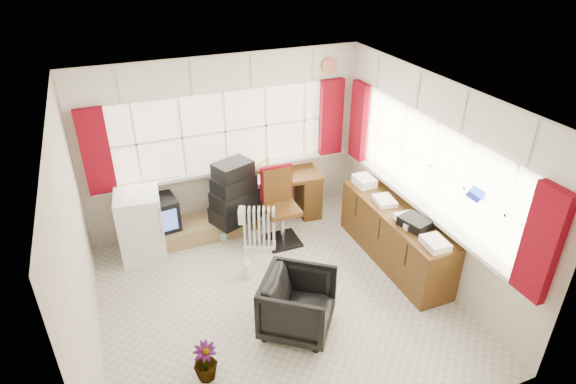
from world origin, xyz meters
name	(u,v)px	position (x,y,z in m)	size (l,w,h in m)	color
ground	(277,301)	(0.00, 0.00, 0.00)	(4.00, 4.00, 0.00)	beige
room_walls	(276,193)	(0.00, 0.00, 1.50)	(4.00, 4.00, 4.00)	beige
window_back	(228,165)	(0.00, 1.94, 0.95)	(3.70, 0.12, 3.60)	beige
window_right	(423,203)	(1.94, 0.00, 0.95)	(0.12, 3.70, 3.60)	beige
curtains	(318,149)	(0.92, 0.93, 1.46)	(3.83, 3.83, 1.15)	maroon
overhead_cabinets	(322,87)	(0.98, 0.98, 2.25)	(3.98, 3.98, 0.48)	white
desk	(278,194)	(0.70, 1.80, 0.40)	(1.31, 0.74, 0.75)	#573414
desk_lamp	(267,164)	(0.50, 1.68, 0.99)	(0.15, 0.13, 0.39)	#F0B70A
task_chair	(279,202)	(0.52, 1.26, 0.59)	(0.47, 0.49, 1.10)	black
office_chair	(298,304)	(0.06, -0.48, 0.34)	(0.74, 0.76, 0.69)	black
radiator	(260,233)	(0.16, 1.09, 0.27)	(0.47, 0.33, 0.66)	white
credenza	(394,235)	(1.73, 0.20, 0.39)	(0.50, 2.00, 0.85)	#573414
file_tray	(415,223)	(1.72, -0.17, 0.81)	(0.27, 0.35, 0.12)	black
tv_bench	(199,229)	(-0.55, 1.72, 0.12)	(1.40, 0.50, 0.25)	#A28051
crt_tv	(159,214)	(-1.07, 1.76, 0.48)	(0.55, 0.52, 0.45)	black
hifi_stack	(234,194)	(-0.03, 1.57, 0.66)	(0.77, 0.64, 0.91)	black
mini_fridge	(141,226)	(-1.33, 1.55, 0.48)	(0.62, 0.62, 0.95)	white
spray_bottle_a	(246,267)	(-0.21, 0.57, 0.16)	(0.12, 0.12, 0.32)	white
spray_bottle_b	(224,234)	(-0.25, 1.49, 0.10)	(0.09, 0.09, 0.19)	#85C6BC
flower_vase	(205,362)	(-1.05, -0.76, 0.21)	(0.24, 0.24, 0.43)	black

